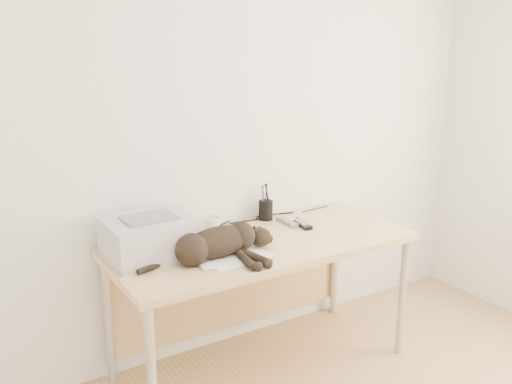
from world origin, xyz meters
TOP-DOWN VIEW (x-y plane):
  - wall_back at (0.00, 1.75)m, footprint 3.50×0.00m
  - desk at (0.00, 1.48)m, footprint 1.60×0.70m
  - printer at (-0.57, 1.50)m, footprint 0.42×0.36m
  - papers at (-0.25, 1.28)m, footprint 0.38×0.29m
  - cat at (-0.32, 1.30)m, footprint 0.72×0.33m
  - mug at (-0.17, 1.63)m, footprint 0.14×0.14m
  - pen_cup at (0.21, 1.68)m, footprint 0.08×0.08m
  - remote_grey at (0.27, 1.55)m, footprint 0.06×0.17m
  - remote_black at (0.32, 1.48)m, footprint 0.08×0.18m
  - mouse at (0.32, 1.56)m, footprint 0.09×0.12m
  - cable_tangle at (0.00, 1.70)m, footprint 1.36×0.08m

SIDE VIEW (x-z plane):
  - desk at x=0.00m, z-range 0.24..0.98m
  - papers at x=-0.25m, z-range 0.74..0.75m
  - cable_tangle at x=0.00m, z-range 0.74..0.75m
  - remote_grey at x=0.27m, z-range 0.74..0.76m
  - remote_black at x=0.32m, z-range 0.74..0.76m
  - mouse at x=0.32m, z-range 0.74..0.78m
  - mug at x=-0.17m, z-range 0.74..0.84m
  - pen_cup at x=0.21m, z-range 0.69..0.90m
  - cat at x=-0.32m, z-range 0.73..0.89m
  - printer at x=-0.57m, z-range 0.74..0.93m
  - wall_back at x=0.00m, z-range -0.45..3.05m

